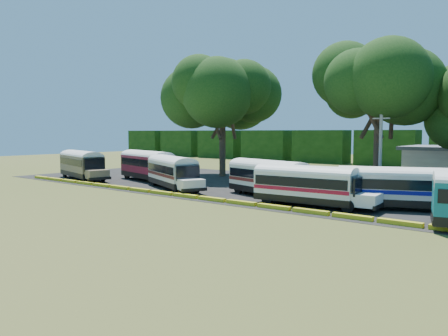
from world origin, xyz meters
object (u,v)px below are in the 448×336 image
Objects in this scene: bus_cream_west at (173,170)px; bus_white_red at (308,183)px; bus_red at (148,164)px; tree_west at (222,92)px; bus_beige at (82,163)px.

bus_cream_west is 1.05× the size of bus_white_red.
bus_white_red is at bearing 21.41° from bus_cream_west.
tree_west is at bearing 84.40° from bus_red.
bus_beige is 1.11× the size of bus_white_red.
bus_cream_west is at bearing 16.89° from bus_beige.
bus_cream_west is (7.33, -3.19, -0.15)m from bus_red.
bus_red is 1.14× the size of bus_white_red.
bus_cream_west is at bearing -9.18° from bus_red.
bus_white_red is 0.64× the size of tree_west.
bus_beige is at bearing -129.53° from tree_west.
bus_white_red is (15.46, -0.86, -0.09)m from bus_cream_west.
tree_west is at bearing 131.59° from bus_cream_west.
bus_white_red is (30.31, -0.28, -0.19)m from bus_beige.
bus_beige is 0.98× the size of bus_red.
bus_cream_west is at bearing 172.83° from bus_white_red.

